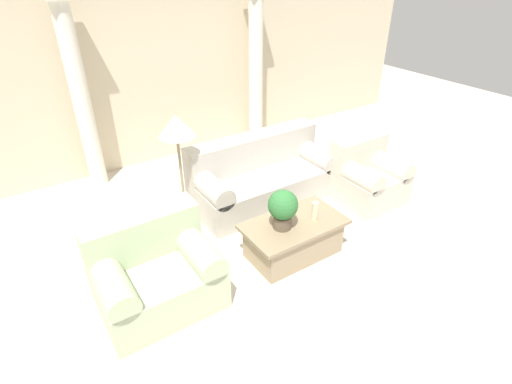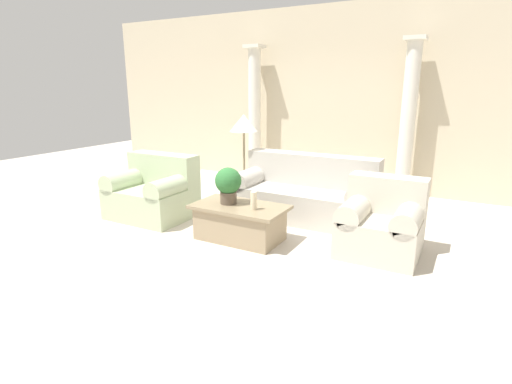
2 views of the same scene
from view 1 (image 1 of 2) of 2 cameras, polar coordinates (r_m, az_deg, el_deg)
ground_plane at (r=4.90m, az=1.94°, el=-6.32°), size 16.00×16.00×0.00m
wall_back at (r=6.53m, az=-12.83°, el=18.17°), size 10.00×0.06×3.20m
sofa_long at (r=5.44m, az=0.82°, el=2.25°), size 1.95×0.87×0.88m
loveseat at (r=4.00m, az=-14.30°, el=-10.81°), size 1.11×0.87×0.88m
coffee_table at (r=4.53m, az=5.36°, el=-6.55°), size 1.13×0.64×0.43m
potted_plant at (r=4.18m, az=3.86°, el=-2.22°), size 0.32×0.32×0.45m
pillar_candle at (r=4.43m, az=8.41°, el=-2.68°), size 0.07×0.07×0.21m
floor_lamp at (r=4.72m, az=-11.28°, el=8.47°), size 0.43×0.43×1.41m
column_left at (r=5.96m, az=-23.74°, el=12.21°), size 0.33×0.33×2.56m
column_right at (r=6.97m, az=-0.02°, el=17.16°), size 0.33×0.33×2.56m
armchair at (r=5.67m, az=15.54°, el=2.35°), size 0.85×0.81×0.84m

